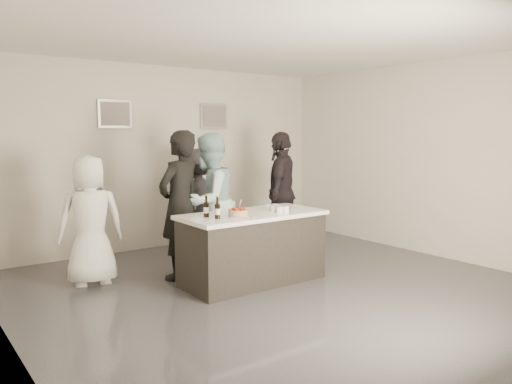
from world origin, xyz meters
The scene contains 18 objects.
floor centered at (0.00, 0.00, 0.00)m, with size 6.00×6.00×0.00m, color #3D3D42.
ceiling centered at (0.00, 0.00, 3.00)m, with size 6.00×6.00×0.00m, color white.
wall_back centered at (0.00, 3.00, 1.50)m, with size 6.00×0.04×3.00m, color beige.
wall_left centered at (-3.00, 0.00, 1.50)m, with size 0.04×6.00×3.00m, color beige.
wall_right centered at (3.00, 0.00, 1.50)m, with size 0.04×6.00×3.00m, color beige.
picture_left centered at (-0.90, 2.97, 2.20)m, with size 0.54×0.04×0.44m, color #B2B2B7.
picture_right centered at (0.90, 2.97, 2.20)m, with size 0.54×0.04×0.44m, color #B2B2B7.
bar_counter centered at (-0.11, 0.42, 0.45)m, with size 1.86×0.86×0.90m, color white.
cake centered at (-0.41, 0.32, 0.94)m, with size 0.24×0.24×0.07m, color orange.
beer_bottle_a centered at (-0.75, 0.50, 1.03)m, with size 0.07×0.07×0.26m, color black.
beer_bottle_b centered at (-0.70, 0.32, 1.03)m, with size 0.07×0.07×0.26m, color black.
tumbler_cluster centered at (0.22, 0.34, 0.94)m, with size 0.19×0.30×0.08m, color gold.
candles centered at (-0.38, 0.16, 0.90)m, with size 0.24×0.08×0.01m, color pink.
person_main_black centered at (-0.76, 1.13, 0.97)m, with size 0.71×0.46×1.94m, color black.
person_main_blue centered at (-0.24, 1.27, 0.95)m, with size 0.93×0.72×1.91m, color #9AC5C9.
person_guest_left centered at (-1.80, 1.56, 0.82)m, with size 0.80×0.52×1.64m, color white.
person_guest_right centered at (1.22, 1.46, 0.96)m, with size 1.13×0.47×1.93m, color black.
person_guest_back centered at (0.08, 2.21, 0.83)m, with size 1.08×0.62×1.67m, color black.
Camera 1 is at (-3.79, -4.62, 1.91)m, focal length 35.00 mm.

